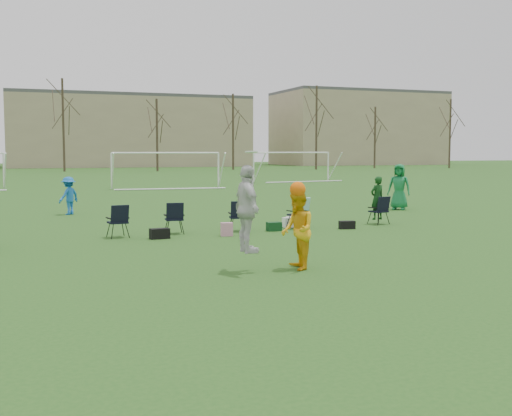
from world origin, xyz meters
name	(u,v)px	position (x,y,z in m)	size (l,w,h in m)	color
ground	(324,280)	(0.00, 0.00, 0.00)	(260.00, 260.00, 0.00)	#225119
fielder_blue	(69,196)	(-3.67, 15.31, 0.75)	(0.97, 0.56, 1.51)	blue
fielder_green_far	(399,187)	(9.86, 12.56, 0.99)	(0.96, 0.63, 1.97)	#136F38
center_contest	(273,219)	(-0.56, 1.30, 1.10)	(1.73, 1.08, 2.53)	silver
sideline_setup	(266,214)	(1.89, 7.94, 0.51)	(9.66, 2.18, 1.65)	#0F3A13
goal_mid	(166,160)	(4.00, 32.00, 1.92)	(7.40, 0.63, 2.46)	white
goal_right	(292,158)	(16.00, 38.00, 1.92)	(7.35, 1.14, 2.46)	white
tree_line	(66,130)	(0.24, 69.85, 5.09)	(110.28, 3.28, 11.40)	#382B21
building_row	(96,130)	(6.73, 96.00, 5.99)	(126.00, 16.00, 13.00)	tan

